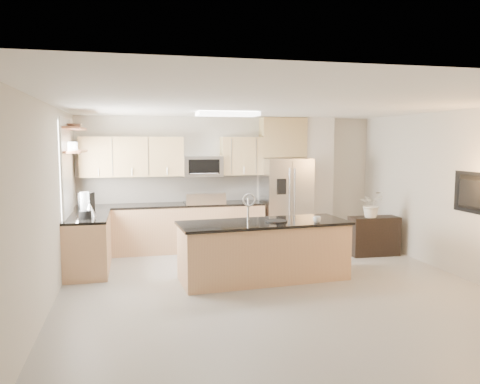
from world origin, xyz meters
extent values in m
plane|color=gray|center=(0.00, 0.00, 0.00)|extent=(6.50, 6.50, 0.00)
cube|color=white|center=(0.00, 0.00, 2.60)|extent=(6.00, 6.50, 0.02)
cube|color=beige|center=(0.00, 3.25, 1.30)|extent=(6.00, 0.02, 2.60)
cube|color=beige|center=(0.00, -3.25, 1.30)|extent=(6.00, 0.02, 2.60)
cube|color=beige|center=(-3.00, 0.00, 1.30)|extent=(0.02, 6.50, 2.60)
cube|color=beige|center=(3.00, 0.00, 1.30)|extent=(0.02, 6.50, 2.60)
cube|color=tan|center=(-1.23, 2.92, 0.44)|extent=(3.55, 0.65, 0.88)
cube|color=black|center=(-1.23, 2.92, 0.90)|extent=(3.55, 0.66, 0.04)
cube|color=silver|center=(-1.23, 3.24, 1.18)|extent=(3.55, 0.02, 0.52)
cube|color=tan|center=(-2.67, 1.85, 0.44)|extent=(0.65, 1.50, 0.88)
cube|color=black|center=(-2.67, 1.85, 0.90)|extent=(0.66, 1.50, 0.04)
cube|color=black|center=(-0.60, 2.92, 0.45)|extent=(0.76, 0.64, 0.90)
cube|color=black|center=(-0.60, 2.92, 0.92)|extent=(0.76, 0.62, 0.03)
cube|color=silver|center=(-0.60, 2.62, 1.03)|extent=(0.76, 0.04, 0.22)
cube|color=tan|center=(-1.94, 3.08, 1.83)|extent=(1.92, 0.33, 0.75)
cube|color=tan|center=(0.19, 3.08, 1.83)|extent=(0.82, 0.33, 0.75)
cube|color=silver|center=(-0.60, 3.05, 1.63)|extent=(0.76, 0.40, 0.40)
cube|color=black|center=(-0.60, 2.85, 1.63)|extent=(0.60, 0.02, 0.28)
cube|color=silver|center=(1.06, 2.88, 0.89)|extent=(0.92, 0.75, 1.78)
cube|color=#969699|center=(1.06, 2.50, 0.89)|extent=(0.02, 0.01, 1.69)
cube|color=black|center=(0.84, 2.48, 1.25)|extent=(0.18, 0.03, 0.30)
cube|color=silver|center=(1.82, 3.10, 1.30)|extent=(0.60, 0.30, 2.60)
cube|color=white|center=(-2.98, 1.85, 1.65)|extent=(0.03, 1.05, 1.55)
cube|color=white|center=(-2.97, 1.85, 1.65)|extent=(0.03, 1.15, 1.65)
cube|color=#975E3C|center=(-2.85, 1.95, 1.95)|extent=(0.30, 1.20, 0.04)
cube|color=#975E3C|center=(-2.85, 1.95, 2.32)|extent=(0.30, 1.20, 0.04)
cube|color=white|center=(-0.40, 1.60, 2.56)|extent=(1.00, 0.50, 0.06)
cube|color=tan|center=(-0.01, 0.73, 0.43)|extent=(2.58, 1.04, 0.86)
cube|color=black|center=(-0.01, 0.73, 0.88)|extent=(2.64, 1.10, 0.04)
cube|color=black|center=(-0.21, 0.73, 0.86)|extent=(0.53, 0.39, 0.01)
cylinder|color=silver|center=(-0.21, 0.95, 1.07)|extent=(0.03, 0.03, 0.34)
torus|color=silver|center=(-0.21, 0.89, 1.22)|extent=(0.21, 0.03, 0.21)
cube|color=black|center=(2.41, 1.75, 0.36)|extent=(0.91, 0.41, 0.72)
imported|color=white|center=(0.74, 0.46, 0.94)|extent=(0.15, 0.15, 0.09)
cylinder|color=black|center=(0.17, 0.69, 0.90)|extent=(0.43, 0.43, 0.02)
cylinder|color=black|center=(-2.67, 1.49, 0.98)|extent=(0.18, 0.18, 0.12)
cylinder|color=silver|center=(-2.67, 1.49, 1.19)|extent=(0.14, 0.14, 0.29)
cone|color=silver|center=(-2.62, 1.71, 1.03)|extent=(0.20, 0.20, 0.22)
cylinder|color=black|center=(-2.62, 1.71, 1.15)|extent=(0.04, 0.04, 0.04)
cube|color=black|center=(-2.69, 2.00, 1.10)|extent=(0.25, 0.28, 0.35)
cylinder|color=silver|center=(-2.69, 1.94, 1.01)|extent=(0.11, 0.11, 0.12)
imported|color=silver|center=(-2.85, 2.03, 2.38)|extent=(0.36, 0.36, 0.08)
imported|color=beige|center=(2.31, 1.70, 1.09)|extent=(0.80, 0.74, 0.74)
imported|color=black|center=(2.91, -0.20, 1.35)|extent=(0.14, 1.08, 0.62)
camera|label=1|loc=(-1.96, -6.02, 2.10)|focal=35.00mm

